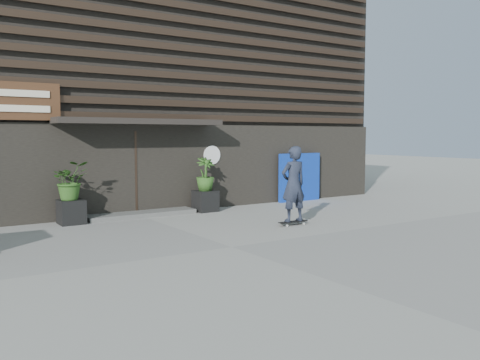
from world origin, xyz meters
TOP-DOWN VIEW (x-y plane):
  - ground at (0.00, 0.00)m, footprint 80.00×80.00m
  - entrance_step at (0.00, 4.60)m, footprint 3.00×0.80m
  - planter_pot_left at (-1.90, 4.40)m, footprint 0.60×0.60m
  - bamboo_left at (-1.90, 4.40)m, footprint 0.86×0.75m
  - planter_pot_right at (1.90, 4.40)m, footprint 0.60×0.60m
  - bamboo_right at (1.90, 4.40)m, footprint 0.54×0.54m
  - blue_tarp at (5.67, 4.70)m, footprint 1.70×0.16m
  - building at (-0.00, 9.96)m, footprint 18.00×11.00m
  - skateboarder at (2.56, 1.23)m, footprint 0.78×0.47m

SIDE VIEW (x-z plane):
  - ground at x=0.00m, z-range 0.00..0.00m
  - entrance_step at x=0.00m, z-range 0.00..0.12m
  - planter_pot_left at x=-1.90m, z-range 0.00..0.60m
  - planter_pot_right at x=1.90m, z-range 0.00..0.60m
  - blue_tarp at x=5.67m, z-range 0.00..1.59m
  - skateboarder at x=2.56m, z-range 0.04..1.97m
  - bamboo_left at x=-1.90m, z-range 0.60..1.56m
  - bamboo_right at x=1.90m, z-range 0.60..1.56m
  - building at x=0.00m, z-range -0.01..7.99m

